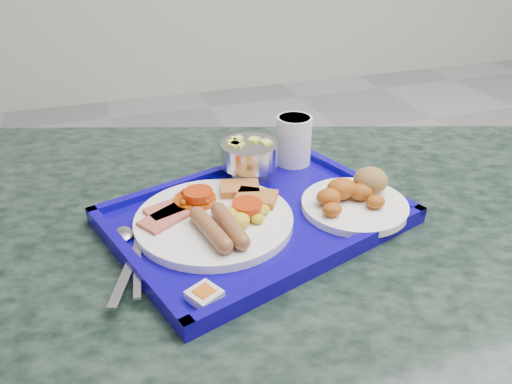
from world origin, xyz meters
TOP-DOWN VIEW (x-y plane):
  - table at (-1.17, 0.07)m, footprint 1.41×1.14m
  - tray at (-1.18, 0.08)m, footprint 0.51×0.43m
  - main_plate at (-1.25, 0.08)m, footprint 0.24×0.24m
  - bread_plate at (-1.03, 0.05)m, footprint 0.17×0.17m
  - fruit_bowl at (-1.16, 0.20)m, footprint 0.10×0.10m
  - juice_cup at (-1.06, 0.23)m, footprint 0.06×0.06m
  - spoon at (-1.38, 0.06)m, footprint 0.04×0.17m
  - knife at (-1.38, 0.02)m, footprint 0.08×0.18m
  - jam_packet at (-1.31, -0.08)m, footprint 0.05×0.05m

SIDE VIEW (x-z plane):
  - table at x=-1.17m, z-range 0.18..0.94m
  - tray at x=-1.18m, z-range 0.76..0.78m
  - knife at x=-1.38m, z-range 0.77..0.78m
  - spoon at x=-1.38m, z-range 0.77..0.78m
  - jam_packet at x=-1.31m, z-range 0.77..0.79m
  - main_plate at x=-1.25m, z-range 0.77..0.81m
  - bread_plate at x=-1.03m, z-range 0.76..0.82m
  - fruit_bowl at x=-1.16m, z-range 0.78..0.85m
  - juice_cup at x=-1.06m, z-range 0.78..0.87m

